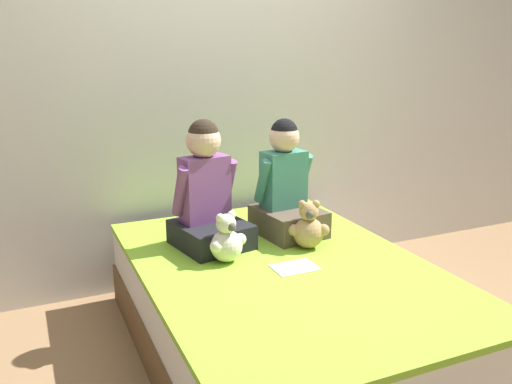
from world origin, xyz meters
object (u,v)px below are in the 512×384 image
sign_card (295,267)px  teddy_bear_held_by_right_child (309,228)px  teddy_bear_held_by_left_child (227,241)px  child_on_right (286,190)px  child_on_left (207,196)px  bed (283,310)px

sign_card → teddy_bear_held_by_right_child: bearing=47.9°
teddy_bear_held_by_left_child → sign_card: teddy_bear_held_by_left_child is taller
child_on_right → teddy_bear_held_by_right_child: 0.29m
child_on_right → teddy_bear_held_by_left_child: bearing=-157.8°
child_on_right → teddy_bear_held_by_left_child: 0.54m
child_on_right → child_on_left: bearing=172.5°
child_on_left → teddy_bear_held_by_right_child: size_ratio=2.59×
sign_card → bed: bearing=120.1°
child_on_left → child_on_right: 0.46m
teddy_bear_held_by_right_child → child_on_right: bearing=113.5°
bed → child_on_left: child_on_left is taller
bed → teddy_bear_held_by_left_child: size_ratio=7.61×
child_on_left → child_on_right: (0.46, -0.00, -0.02)m
child_on_left → child_on_right: bearing=-11.4°
sign_card → teddy_bear_held_by_left_child: bearing=141.8°
bed → sign_card: (0.03, -0.05, 0.24)m
teddy_bear_held_by_left_child → sign_card: 0.35m
child_on_right → sign_card: size_ratio=3.04×
bed → child_on_right: bearing=62.2°
child_on_right → bed: bearing=-125.1°
child_on_left → sign_card: (0.27, -0.47, -0.27)m
child_on_right → teddy_bear_held_by_left_child: child_on_right is taller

